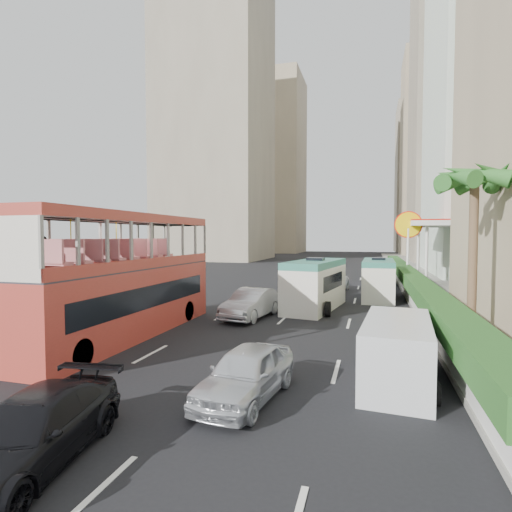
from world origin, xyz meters
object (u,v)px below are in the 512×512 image
at_px(minibus_far, 378,279).
at_px(shell_station, 447,253).
at_px(car_silver_lane_b, 246,399).
at_px(double_decker_bus, 124,275).
at_px(palm_tree, 473,255).
at_px(car_black, 33,465).
at_px(minibus_near, 315,285).
at_px(panel_van_near, 397,351).
at_px(panel_van_far, 374,274).
at_px(van_asset, 329,292).
at_px(car_silver_lane_a, 251,318).

bearing_deg(minibus_far, shell_station, 59.82).
bearing_deg(car_silver_lane_b, minibus_far, 86.27).
height_order(double_decker_bus, palm_tree, palm_tree).
distance_m(minibus_far, palm_tree, 10.29).
height_order(double_decker_bus, minibus_far, double_decker_bus).
bearing_deg(shell_station, car_black, -110.82).
xyz_separation_m(car_silver_lane_b, shell_station, (9.21, 27.75, 2.75)).
xyz_separation_m(minibus_near, panel_van_near, (3.79, -10.91, -0.50)).
xyz_separation_m(car_black, panel_van_far, (6.03, 29.77, 0.92)).
bearing_deg(palm_tree, minibus_far, 110.66).
height_order(van_asset, palm_tree, palm_tree).
xyz_separation_m(minibus_near, palm_tree, (7.07, -4.46, 1.99)).
bearing_deg(minibus_far, double_decker_bus, -126.52).
bearing_deg(car_silver_lane_b, double_decker_bus, 152.07).
xyz_separation_m(car_silver_lane_a, van_asset, (2.77, 10.94, 0.00)).
height_order(minibus_far, shell_station, shell_station).
bearing_deg(double_decker_bus, shell_station, 55.18).
xyz_separation_m(van_asset, panel_van_near, (3.79, -18.37, 0.88)).
relative_size(van_asset, panel_van_far, 1.09).
distance_m(car_silver_lane_a, minibus_far, 10.60).
bearing_deg(double_decker_bus, van_asset, 67.08).
relative_size(car_silver_lane_b, minibus_far, 0.67).
bearing_deg(car_black, double_decker_bus, 105.83).
relative_size(double_decker_bus, car_black, 2.58).
height_order(car_black, panel_van_far, panel_van_far).
height_order(car_silver_lane_a, panel_van_far, panel_van_far).
bearing_deg(minibus_far, panel_van_near, -88.17).
height_order(car_black, panel_van_near, panel_van_near).
bearing_deg(shell_station, palm_tree, -96.60).
bearing_deg(car_silver_lane_b, panel_van_far, 89.97).
bearing_deg(double_decker_bus, car_silver_lane_a, 51.49).
height_order(van_asset, shell_station, shell_station).
distance_m(minibus_far, panel_van_far, 7.73).
height_order(double_decker_bus, shell_station, shell_station).
relative_size(panel_van_near, panel_van_far, 0.96).
distance_m(minibus_far, shell_station, 11.26).
xyz_separation_m(van_asset, shell_station, (9.27, 7.08, 2.75)).
bearing_deg(car_silver_lane_a, car_black, -81.51).
xyz_separation_m(car_silver_lane_a, shell_station, (12.03, 18.01, 2.75)).
bearing_deg(palm_tree, minibus_near, 147.75).
bearing_deg(panel_van_far, double_decker_bus, -118.46).
xyz_separation_m(minibus_far, panel_van_far, (-0.24, 7.72, -0.37)).
bearing_deg(van_asset, minibus_far, -28.77).
distance_m(car_silver_lane_a, car_black, 13.61).
distance_m(panel_van_near, palm_tree, 7.65).
distance_m(car_silver_lane_b, panel_van_far, 26.11).
height_order(double_decker_bus, panel_van_near, double_decker_bus).
bearing_deg(van_asset, car_silver_lane_a, -97.57).
bearing_deg(minibus_far, car_silver_lane_a, -125.81).
bearing_deg(minibus_far, van_asset, 145.44).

